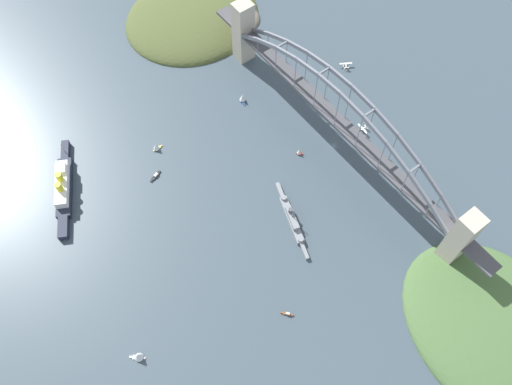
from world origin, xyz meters
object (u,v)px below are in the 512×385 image
(ocean_liner, at_px, (63,186))
(small_boat_2, at_px, (138,356))
(small_boat_0, at_px, (287,314))
(harbor_arch_bridge, at_px, (339,121))
(naval_cruiser, at_px, (292,219))
(small_boat_1, at_px, (156,147))
(seaplane_second_in_formation, at_px, (346,65))
(small_boat_3, at_px, (299,152))
(small_boat_4, at_px, (156,176))
(small_boat_5, at_px, (243,98))
(seaplane_taxiing_near_bridge, at_px, (363,129))

(ocean_liner, relative_size, small_boat_2, 8.09)
(small_boat_0, bearing_deg, harbor_arch_bridge, -54.13)
(ocean_liner, bearing_deg, small_boat_0, -157.51)
(naval_cruiser, distance_m, small_boat_1, 123.60)
(ocean_liner, bearing_deg, naval_cruiser, -135.96)
(seaplane_second_in_formation, relative_size, small_boat_3, 1.57)
(small_boat_4, bearing_deg, seaplane_second_in_formation, -91.73)
(small_boat_4, bearing_deg, small_boat_2, 143.41)
(harbor_arch_bridge, relative_size, small_boat_0, 40.23)
(small_boat_0, bearing_deg, ocean_liner, 22.49)
(small_boat_1, bearing_deg, ocean_liner, 82.08)
(seaplane_second_in_formation, distance_m, small_boat_2, 294.99)
(seaplane_second_in_formation, bearing_deg, small_boat_2, 110.88)
(seaplane_second_in_formation, bearing_deg, small_boat_5, 75.38)
(small_boat_1, xyz_separation_m, small_boat_3, (-72.73, -87.70, -0.74))
(harbor_arch_bridge, height_order, small_boat_0, harbor_arch_bridge)
(small_boat_3, relative_size, small_boat_5, 0.71)
(seaplane_taxiing_near_bridge, xyz_separation_m, seaplane_second_in_formation, (60.04, -35.30, 0.04))
(small_boat_3, bearing_deg, seaplane_taxiing_near_bridge, -104.27)
(harbor_arch_bridge, distance_m, seaplane_second_in_formation, 90.34)
(ocean_liner, height_order, small_boat_1, ocean_liner)
(small_boat_0, bearing_deg, seaplane_taxiing_near_bridge, -60.82)
(small_boat_0, bearing_deg, small_boat_1, -0.61)
(small_boat_0, height_order, small_boat_4, small_boat_0)
(harbor_arch_bridge, xyz_separation_m, seaplane_taxiing_near_bridge, (-3.41, -28.41, -29.98))
(seaplane_second_in_formation, bearing_deg, harbor_arch_bridge, 131.63)
(harbor_arch_bridge, xyz_separation_m, small_boat_4, (62.45, 129.55, -31.33))
(naval_cruiser, distance_m, small_boat_4, 111.28)
(naval_cruiser, bearing_deg, harbor_arch_bridge, -65.79)
(naval_cruiser, xyz_separation_m, small_boat_2, (-17.15, 142.18, 1.54))
(harbor_arch_bridge, xyz_separation_m, small_boat_1, (83.55, 115.26, -28.27))
(small_boat_3, xyz_separation_m, small_boat_5, (70.51, 3.43, 1.00))
(harbor_arch_bridge, height_order, small_boat_5, harbor_arch_bridge)
(small_boat_4, distance_m, small_boat_5, 100.41)
(small_boat_4, bearing_deg, small_boat_5, -79.16)
(small_boat_3, bearing_deg, ocean_liner, 63.01)
(harbor_arch_bridge, relative_size, small_boat_3, 45.31)
(harbor_arch_bridge, distance_m, small_boat_0, 147.78)
(small_boat_3, height_order, small_boat_5, small_boat_5)
(ocean_liner, bearing_deg, small_boat_2, 171.68)
(small_boat_1, xyz_separation_m, small_boat_5, (-2.22, -84.28, 0.26))
(small_boat_2, bearing_deg, small_boat_3, -72.16)
(ocean_liner, height_order, small_boat_2, ocean_liner)
(naval_cruiser, distance_m, seaplane_taxiing_near_bridge, 102.05)
(small_boat_1, relative_size, small_boat_3, 1.29)
(small_boat_5, bearing_deg, seaplane_taxiing_near_bridge, -144.97)
(naval_cruiser, relative_size, small_boat_4, 5.41)
(small_boat_5, bearing_deg, seaplane_second_in_formation, -104.62)
(naval_cruiser, height_order, small_boat_2, naval_cruiser)
(naval_cruiser, bearing_deg, small_boat_2, 96.88)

